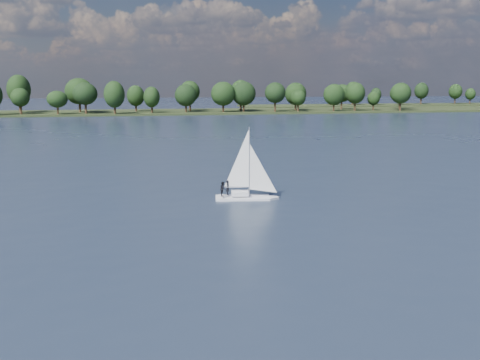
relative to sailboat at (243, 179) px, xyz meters
name	(u,v)px	position (x,y,z in m)	size (l,w,h in m)	color
ground	(167,139)	(-4.35, 67.73, -2.41)	(700.00, 700.00, 0.00)	#233342
far_shore	(151,113)	(-4.35, 179.73, -2.41)	(660.00, 40.00, 1.50)	black
far_shore_back	(427,105)	(155.65, 227.73, -2.41)	(220.00, 30.00, 1.40)	black
sailboat	(243,179)	(0.00, 0.00, 0.00)	(6.74, 2.71, 8.62)	white
treeline	(147,95)	(-6.13, 176.07, 5.61)	(562.16, 73.91, 18.52)	black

